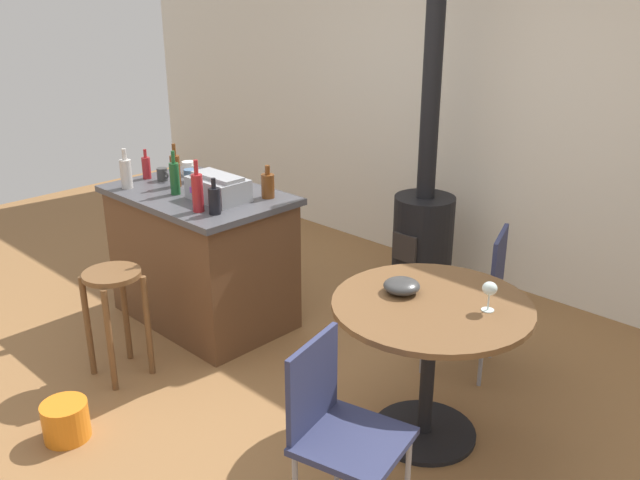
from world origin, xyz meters
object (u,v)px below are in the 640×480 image
dining_table (430,336)px  bottle_4 (268,185)px  bottle_0 (175,178)px  bottle_5 (146,167)px  folding_chair_far (338,426)px  cup_0 (163,174)px  plastic_bucket (66,421)px  wooden_stool (115,301)px  bottle_3 (126,173)px  wine_glass (490,290)px  cup_2 (189,168)px  bottle_6 (214,200)px  bottle_1 (198,192)px  bottle_2 (175,170)px  folding_chair_near (475,288)px  kitchen_island (202,256)px  cup_1 (191,176)px  wood_stove (424,217)px  toolbox (218,188)px  serving_bowl (402,286)px

dining_table → bottle_4: bearing=170.3°
bottle_0 → bottle_5: 0.45m
folding_chair_far → cup_0: (-2.34, 0.78, 0.43)m
folding_chair_far → plastic_bucket: size_ratio=3.72×
wooden_stool → bottle_3: bottle_3 is taller
wine_glass → cup_2: bearing=177.7°
cup_0 → plastic_bucket: (0.94, -1.29, -0.84)m
folding_chair_far → wine_glass: bearing=82.1°
dining_table → folding_chair_far: (0.11, -0.77, -0.06)m
bottle_4 → bottle_5: bearing=-162.8°
folding_chair_far → bottle_6: 1.70m
bottle_1 → bottle_2: bottle_1 is taller
bottle_4 → plastic_bucket: 1.77m
dining_table → cup_2: size_ratio=7.70×
bottle_6 → wooden_stool: bearing=-109.1°
bottle_4 → bottle_6: (0.01, -0.43, 0.00)m
folding_chair_near → kitchen_island: bearing=-157.1°
bottle_4 → cup_1: 0.65m
wood_stove → folding_chair_far: bearing=-61.8°
bottle_1 → cup_0: (-0.70, 0.22, -0.08)m
bottle_4 → dining_table: bearing=-9.7°
folding_chair_near → bottle_4: 1.40m
bottle_5 → bottle_6: 0.94m
wooden_stool → bottle_3: (-0.63, 0.51, 0.53)m
bottle_6 → cup_1: size_ratio=1.78×
dining_table → bottle_5: bearing=-179.0°
bottle_3 → folding_chair_near: bearing=25.1°
cup_1 → folding_chair_far: bearing=-22.3°
wood_stove → wine_glass: wood_stove is taller
bottle_1 → cup_2: bearing=148.2°
toolbox → cup_0: size_ratio=3.45×
bottle_0 → bottle_1: bottle_1 is taller
folding_chair_near → bottle_3: bottle_3 is taller
bottle_4 → bottle_0: bearing=-142.8°
folding_chair_far → toolbox: size_ratio=2.31×
folding_chair_near → serving_bowl: bearing=-88.8°
wine_glass → bottle_5: bearing=-176.6°
kitchen_island → bottle_2: (-0.20, -0.02, 0.56)m
wine_glass → plastic_bucket: bearing=-137.3°
serving_bowl → bottle_1: bearing=-171.2°
toolbox → kitchen_island: bearing=177.4°
cup_1 → bottle_5: bearing=-150.3°
bottle_0 → dining_table: bearing=3.4°
cup_0 → wine_glass: 2.46m
folding_chair_far → kitchen_island: bearing=158.2°
folding_chair_near → wood_stove: bearing=141.0°
wooden_stool → wood_stove: wood_stove is taller
cup_2 → wine_glass: 2.45m
kitchen_island → folding_chair_far: kitchen_island is taller
folding_chair_far → cup_0: size_ratio=7.99×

